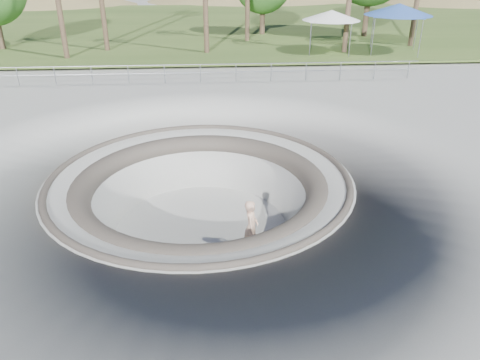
% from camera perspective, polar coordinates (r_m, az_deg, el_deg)
% --- Properties ---
extents(ground, '(180.00, 180.00, 0.00)m').
position_cam_1_polar(ground, '(15.88, -4.95, 0.30)').
color(ground, '#A4A49E').
rests_on(ground, ground).
extents(skate_bowl, '(14.00, 14.00, 4.10)m').
position_cam_1_polar(skate_bowl, '(16.76, -4.71, -5.33)').
color(skate_bowl, '#A4A49E').
rests_on(skate_bowl, ground).
extents(grass_strip, '(180.00, 36.00, 0.12)m').
position_cam_1_polar(grass_strip, '(48.74, -4.70, 18.33)').
color(grass_strip, '#395120').
rests_on(grass_strip, ground).
extents(distant_hills, '(103.20, 45.00, 28.60)m').
position_cam_1_polar(distant_hills, '(72.88, -1.36, 15.29)').
color(distant_hills, olive).
rests_on(distant_hills, ground).
extents(safety_railing, '(25.00, 0.06, 1.03)m').
position_cam_1_polar(safety_railing, '(27.01, -4.84, 12.86)').
color(safety_railing, gray).
rests_on(safety_railing, ground).
extents(skateboard, '(0.89, 0.44, 0.09)m').
position_cam_1_polar(skateboard, '(15.29, 1.34, -8.70)').
color(skateboard, '#9A613D').
rests_on(skateboard, ground).
extents(skater, '(0.55, 0.74, 1.83)m').
position_cam_1_polar(skater, '(14.77, 1.38, -5.72)').
color(skater, '#DFAE90').
rests_on(skater, skateboard).
extents(canopy_white, '(5.54, 5.54, 2.87)m').
position_cam_1_polar(canopy_white, '(35.03, 11.09, 19.09)').
color(canopy_white, gray).
rests_on(canopy_white, ground).
extents(canopy_blue, '(6.26, 6.26, 3.32)m').
position_cam_1_polar(canopy_blue, '(36.10, 18.78, 19.08)').
color(canopy_blue, gray).
rests_on(canopy_blue, ground).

